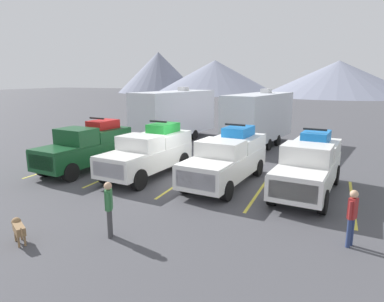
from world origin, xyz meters
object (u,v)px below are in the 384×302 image
camper_trailer_a (175,113)px  person_b (352,214)px  dog (18,228)px  pickup_truck_c (228,157)px  person_a (109,206)px  pickup_truck_b (150,151)px  camper_trailer_b (259,117)px  pickup_truck_d (309,165)px  pickup_truck_a (88,146)px

camper_trailer_a → person_b: camper_trailer_a is taller
dog → pickup_truck_c: bearing=63.9°
camper_trailer_a → dog: (2.97, -16.65, -1.65)m
person_a → dog: (-2.22, -1.31, -0.53)m
pickup_truck_b → dog: (-0.03, -7.56, -0.73)m
pickup_truck_c → person_a: 6.78m
pickup_truck_c → person_b: 6.66m
camper_trailer_b → person_b: 14.42m
person_a → person_b: 6.93m
pickup_truck_d → person_a: 8.33m
pickup_truck_a → pickup_truck_b: (3.52, 0.28, -0.03)m
pickup_truck_a → camper_trailer_a: size_ratio=0.60×
camper_trailer_a → person_a: (5.19, -15.34, -1.12)m
pickup_truck_b → pickup_truck_c: bearing=4.9°
camper_trailer_a → dog: 16.99m
person_a → pickup_truck_b: bearing=109.3°
person_a → person_b: size_ratio=1.03×
pickup_truck_c → person_a: bearing=-104.0°
person_b → person_a: bearing=-162.1°
pickup_truck_b → person_a: (2.19, -6.25, -0.20)m
pickup_truck_c → dog: 8.81m
pickup_truck_d → person_b: bearing=-71.8°
pickup_truck_a → pickup_truck_d: 10.86m
pickup_truck_d → pickup_truck_b: bearing=-177.6°
pickup_truck_d → camper_trailer_b: bearing=114.0°
pickup_truck_a → pickup_truck_d: (10.84, 0.59, -0.03)m
camper_trailer_a → person_a: 16.23m
pickup_truck_d → person_b: (1.46, -4.43, -0.22)m
person_a → dog: size_ratio=2.03×
pickup_truck_b → camper_trailer_b: camper_trailer_b is taller
pickup_truck_c → pickup_truck_b: bearing=-175.1°
pickup_truck_c → camper_trailer_a: size_ratio=0.65×
camper_trailer_a → camper_trailer_b: camper_trailer_a is taller
pickup_truck_a → person_b: 12.89m
pickup_truck_a → person_a: 8.26m
pickup_truck_b → camper_trailer_a: size_ratio=0.61×
pickup_truck_c → person_b: pickup_truck_c is taller
pickup_truck_a → camper_trailer_a: camper_trailer_a is taller
pickup_truck_d → person_a: size_ratio=3.38×
pickup_truck_c → person_b: size_ratio=3.55×
person_b → dog: size_ratio=1.98×
person_a → person_b: person_a is taller
pickup_truck_d → camper_trailer_b: camper_trailer_b is taller
pickup_truck_d → person_b: pickup_truck_d is taller
person_a → dog: 2.63m
pickup_truck_a → dog: (3.49, -7.28, -0.76)m
pickup_truck_b → pickup_truck_d: bearing=2.4°
camper_trailer_b → dog: size_ratio=10.45×
pickup_truck_c → pickup_truck_d: (3.50, -0.02, 0.02)m
camper_trailer_a → pickup_truck_d: bearing=-40.4°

